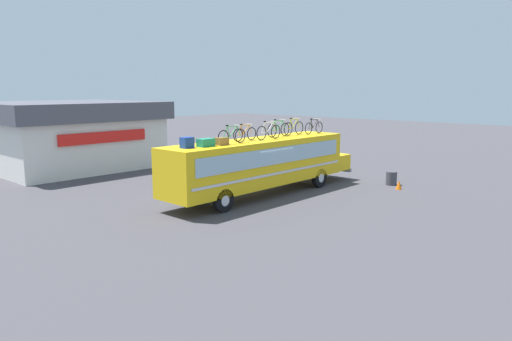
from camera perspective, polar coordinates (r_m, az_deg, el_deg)
The scene contains 14 objects.
ground_plane at distance 24.31m, azimuth 0.36°, elevation -3.05°, with size 120.00×120.00×0.00m, color #423F44.
bus at distance 24.19m, azimuth 0.80°, elevation 1.01°, with size 12.84×2.43×2.89m.
luggage_bag_1 at distance 20.59m, azimuth -8.33°, elevation 3.35°, with size 0.52×0.40×0.47m, color #193899.
luggage_bag_2 at distance 21.01m, azimuth -6.08°, elevation 3.37°, with size 0.73×0.46×0.36m, color #1E7F66.
luggage_bag_3 at distance 21.51m, azimuth -4.18°, elevation 3.53°, with size 0.58×0.41×0.35m, color olive.
rooftop_bicycle_1 at distance 21.96m, azimuth -2.93°, elevation 4.21°, with size 1.78×0.44×0.90m.
rooftop_bicycle_2 at distance 23.19m, azimuth -1.36°, elevation 4.47°, with size 1.61×0.44×0.86m.
rooftop_bicycle_3 at distance 23.88m, azimuth 1.53°, elevation 4.71°, with size 1.81×0.44×0.95m.
rooftop_bicycle_4 at distance 25.28m, azimuth 2.74°, elevation 4.98°, with size 1.80×0.44×0.95m.
rooftop_bicycle_5 at distance 26.32m, azimuth 4.57°, elevation 5.16°, with size 1.72×0.44×0.97m.
rooftop_bicycle_6 at distance 27.15m, azimuth 7.00°, elevation 5.20°, with size 1.69×0.44×0.89m.
roadside_building at distance 35.62m, azimuth -21.81°, elevation 4.17°, with size 10.68×10.48×4.54m.
trash_bin at distance 28.03m, azimuth 16.02°, elevation -0.90°, with size 0.61×0.61×0.77m, color #3F3F47.
traffic_cone at distance 26.92m, azimuth 16.85°, elevation -1.66°, with size 0.34×0.34×0.51m, color orange.
Camera 1 is at (-17.56, -15.92, 5.40)m, focal length 33.14 mm.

